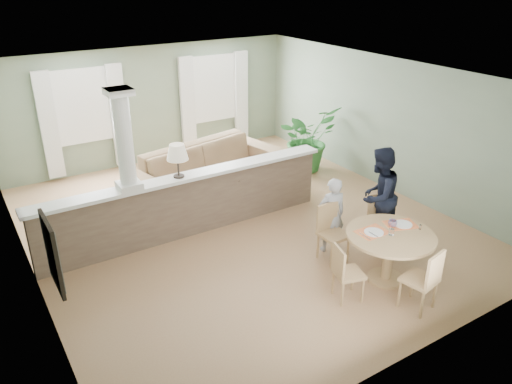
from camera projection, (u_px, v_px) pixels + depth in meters
ground at (240, 224)px, 9.13m from camera, size 8.00×8.00×0.00m
room_shell at (219, 121)px, 8.85m from camera, size 7.02×8.02×2.71m
pony_wall at (184, 198)px, 8.52m from camera, size 5.32×0.38×2.70m
sofa at (209, 170)px, 10.28m from camera, size 3.52×1.94×0.97m
houseplant at (307, 138)px, 11.32m from camera, size 1.49×1.34×1.48m
dining_table at (390, 243)px, 7.29m from camera, size 1.30×1.30×0.88m
chair_far_boy at (331, 230)px, 7.90m from camera, size 0.42×0.42×0.93m
chair_far_man at (380, 218)px, 8.29m from camera, size 0.53×0.53×0.89m
chair_near at (425, 278)px, 6.67m from camera, size 0.49×0.49×0.93m
chair_side at (345, 271)px, 6.92m from camera, size 0.47×0.47×0.85m
child_person at (332, 215)px, 8.07m from camera, size 0.53×0.42×1.29m
man_person at (378, 196)px, 8.26m from camera, size 0.96×0.84×1.68m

